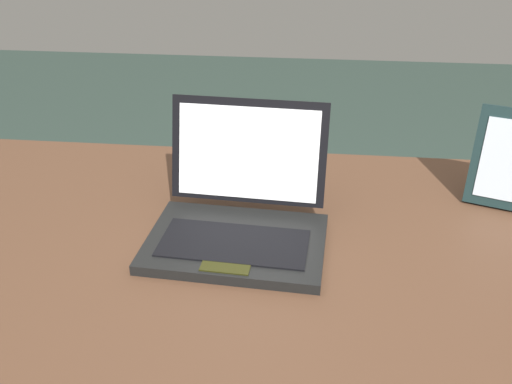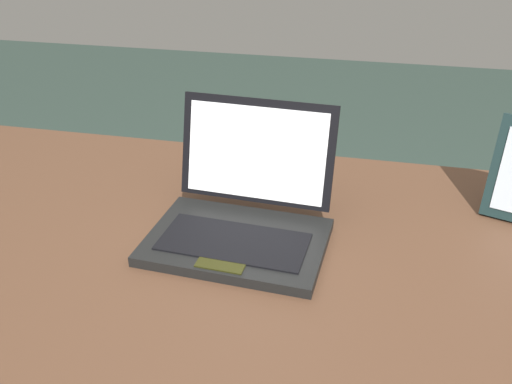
{
  "view_description": "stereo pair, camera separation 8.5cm",
  "coord_description": "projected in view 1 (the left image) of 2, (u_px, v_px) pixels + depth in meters",
  "views": [
    {
      "loc": [
        0.03,
        -0.73,
        1.27
      ],
      "look_at": [
        -0.05,
        0.02,
        0.86
      ],
      "focal_mm": 38.73,
      "sensor_mm": 36.0,
      "label": 1
    },
    {
      "loc": [
        0.11,
        -0.71,
        1.27
      ],
      "look_at": [
        -0.05,
        0.02,
        0.86
      ],
      "focal_mm": 38.73,
      "sensor_mm": 36.0,
      "label": 2
    }
  ],
  "objects": [
    {
      "name": "laptop_front",
      "position": [
        239.0,
        216.0,
        0.92
      ],
      "size": [
        0.3,
        0.27,
        0.21
      ],
      "color": "black",
      "rests_on": "desk"
    },
    {
      "name": "desk",
      "position": [
        285.0,
        293.0,
        0.92
      ],
      "size": [
        1.7,
        0.83,
        0.75
      ],
      "color": "#4A3020",
      "rests_on": "ground"
    }
  ]
}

